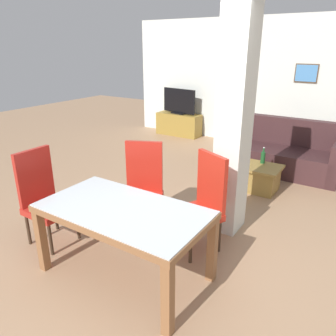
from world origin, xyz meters
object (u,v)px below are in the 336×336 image
(coffee_table, at_px, (254,177))
(tv_stand, at_px, (179,124))
(dining_table, at_px, (124,222))
(dining_chair_far_left, at_px, (143,186))
(tv_screen, at_px, (179,102))
(sofa, at_px, (278,153))
(dining_chair_head_left, at_px, (44,196))
(bottle, at_px, (263,157))
(dining_chair_far_right, at_px, (202,201))

(coffee_table, xyz_separation_m, tv_stand, (-2.70, 2.21, 0.07))
(dining_table, xyz_separation_m, dining_chair_far_left, (-0.39, 0.82, -0.02))
(dining_table, xyz_separation_m, tv_screen, (-2.34, 4.88, 0.26))
(sofa, distance_m, tv_screen, 3.04)
(dining_chair_head_left, relative_size, tv_stand, 0.96)
(tv_screen, bearing_deg, sofa, 166.55)
(dining_table, relative_size, coffee_table, 2.03)
(dining_chair_head_left, height_order, tv_screen, tv_screen)
(dining_chair_head_left, bearing_deg, sofa, 157.14)
(coffee_table, bearing_deg, dining_table, -97.70)
(sofa, distance_m, coffee_table, 1.08)
(dining_chair_head_left, xyz_separation_m, coffee_table, (1.51, 2.67, -0.35))
(coffee_table, bearing_deg, bottle, 69.84)
(dining_chair_head_left, bearing_deg, bottle, 150.97)
(sofa, bearing_deg, dining_chair_far_left, 74.36)
(bottle, relative_size, tv_screen, 0.28)
(dining_table, distance_m, sofa, 3.77)
(coffee_table, relative_size, tv_stand, 0.69)
(dining_chair_head_left, height_order, sofa, dining_chair_head_left)
(bottle, height_order, tv_stand, bottle)
(bottle, bearing_deg, dining_chair_far_right, -90.78)
(dining_chair_far_right, xyz_separation_m, tv_stand, (-2.73, 4.05, -0.28))
(sofa, distance_m, bottle, 0.93)
(tv_screen, bearing_deg, tv_stand, 72.34)
(sofa, height_order, tv_screen, tv_screen)
(dining_table, bearing_deg, coffee_table, 82.30)
(dining_chair_far_right, relative_size, dining_chair_head_left, 1.00)
(dining_chair_far_left, xyz_separation_m, coffee_table, (0.75, 1.85, -0.35))
(sofa, height_order, bottle, sofa)
(tv_screen, bearing_deg, dining_chair_far_left, 124.54)
(dining_table, xyz_separation_m, tv_stand, (-2.34, 4.88, -0.30))
(dining_chair_far_left, relative_size, dining_chair_far_right, 1.00)
(dining_chair_far_right, height_order, dining_chair_head_left, same)
(dining_chair_far_left, height_order, tv_stand, dining_chair_far_left)
(dining_chair_head_left, distance_m, bottle, 3.24)
(tv_screen, bearing_deg, dining_chair_head_left, 112.64)
(dining_chair_head_left, relative_size, coffee_table, 1.38)
(dining_chair_far_left, relative_size, tv_screen, 1.14)
(dining_chair_head_left, bearing_deg, dining_chair_far_left, 137.09)
(dining_table, height_order, tv_stand, dining_table)
(dining_chair_far_left, bearing_deg, dining_table, 90.00)
(tv_screen, bearing_deg, dining_chair_far_right, 132.95)
(bottle, relative_size, tv_stand, 0.23)
(dining_table, relative_size, dining_chair_far_right, 1.47)
(dining_table, bearing_deg, sofa, 83.50)
(dining_table, height_order, tv_screen, tv_screen)
(dining_table, bearing_deg, dining_chair_head_left, 180.00)
(dining_chair_head_left, bearing_deg, tv_stand, -166.27)
(dining_chair_far_right, height_order, sofa, dining_chair_far_right)
(sofa, height_order, coffee_table, sofa)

